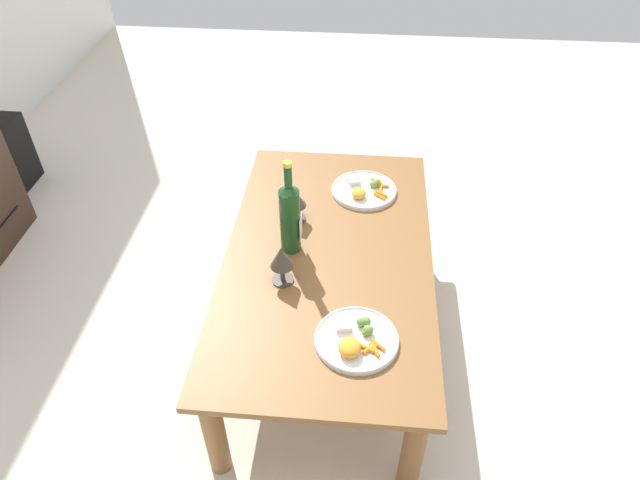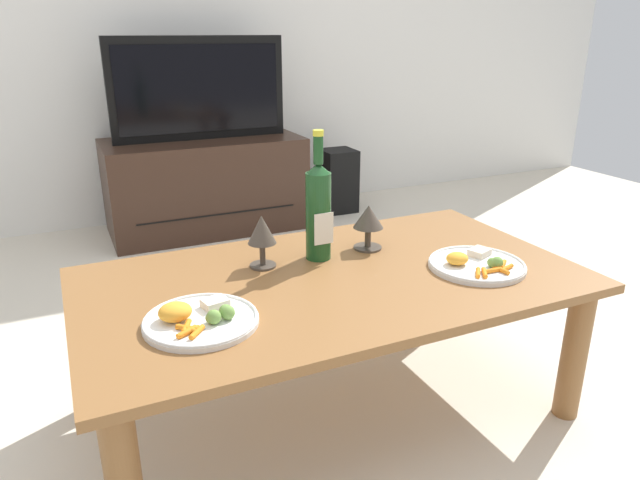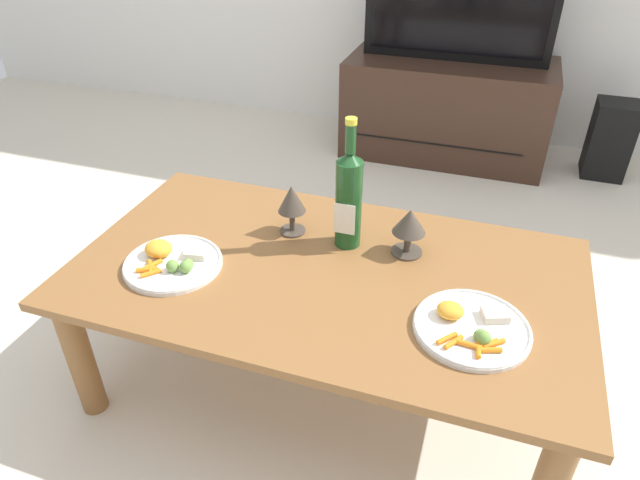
% 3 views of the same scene
% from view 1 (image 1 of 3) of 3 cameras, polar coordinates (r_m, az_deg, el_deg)
% --- Properties ---
extents(ground_plane, '(6.40, 6.40, 0.00)m').
position_cam_1_polar(ground_plane, '(2.34, 0.75, -9.08)').
color(ground_plane, beige).
extents(dining_table, '(1.33, 0.74, 0.42)m').
position_cam_1_polar(dining_table, '(2.08, 0.84, -2.69)').
color(dining_table, brown).
rests_on(dining_table, ground_plane).
extents(floor_speaker, '(0.20, 0.20, 0.38)m').
position_cam_1_polar(floor_speaker, '(3.44, -28.93, 7.73)').
color(floor_speaker, black).
rests_on(floor_speaker, ground_plane).
extents(wine_bottle, '(0.07, 0.07, 0.37)m').
position_cam_1_polar(wine_bottle, '(1.97, -3.05, 2.46)').
color(wine_bottle, '#19471E').
rests_on(wine_bottle, dining_table).
extents(goblet_left, '(0.08, 0.08, 0.15)m').
position_cam_1_polar(goblet_left, '(1.87, -3.87, -1.90)').
color(goblet_left, '#473D33').
rests_on(goblet_left, dining_table).
extents(goblet_right, '(0.09, 0.09, 0.14)m').
position_cam_1_polar(goblet_right, '(2.13, -2.61, 4.05)').
color(goblet_right, '#473D33').
rests_on(goblet_right, dining_table).
extents(dinner_plate_left, '(0.26, 0.26, 0.05)m').
position_cam_1_polar(dinner_plate_left, '(1.75, 3.67, -9.89)').
color(dinner_plate_left, white).
rests_on(dinner_plate_left, dining_table).
extents(dinner_plate_right, '(0.27, 0.27, 0.05)m').
position_cam_1_polar(dinner_plate_right, '(2.33, 4.47, 5.07)').
color(dinner_plate_right, white).
rests_on(dinner_plate_right, dining_table).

